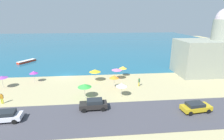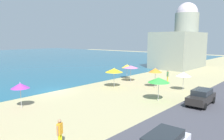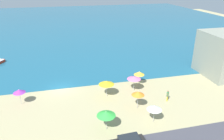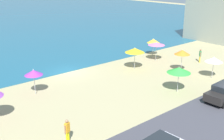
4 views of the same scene
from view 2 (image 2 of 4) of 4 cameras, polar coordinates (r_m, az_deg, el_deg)
The scene contains 13 objects.
ground_plane at distance 28.23m, azimuth -15.19°, elevation -5.45°, with size 160.00×160.00×0.00m, color tan.
coastal_road at distance 16.95m, azimuth 21.63°, elevation -14.87°, with size 80.00×8.00×0.06m, color #404048.
beach_umbrella_0 at distance 28.65m, azimuth 18.19°, elevation -1.06°, with size 1.89×1.89×2.44m.
beach_umbrella_1 at distance 35.52m, azimuth 3.96°, elevation 1.02°, with size 1.77×1.77×2.45m.
beach_umbrella_2 at distance 29.02m, azimuth 0.55°, elevation -0.06°, with size 2.34×2.34×2.69m.
beach_umbrella_3 at distance 22.12m, azimuth -22.87°, elevation -3.81°, with size 1.71×1.71×2.48m.
beach_umbrella_4 at distance 23.22m, azimuth 12.10°, elevation -2.57°, with size 2.26×2.26×2.59m.
beach_umbrella_6 at distance 33.03m, azimuth 4.94°, elevation 0.83°, with size 2.21×2.21×2.56m.
beach_umbrella_7 at distance 29.40m, azimuth 11.26°, elevation -0.09°, with size 1.79×1.79×2.71m.
bather_0 at distance 34.25m, azimuth 14.35°, elevation -1.37°, with size 0.44×0.42×1.76m.
bather_1 at distance 13.84m, azimuth -13.47°, elevation -15.45°, with size 0.53×0.35×1.79m.
parked_car_2 at distance 23.24m, azimuth 22.27°, elevation -6.50°, with size 4.03×1.92×1.54m.
harbor_fortress at distance 53.31m, azimuth 17.64°, elevation 6.54°, with size 13.02×8.28×14.94m.
Camera 2 is at (-14.80, -23.15, 6.49)m, focal length 35.00 mm.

